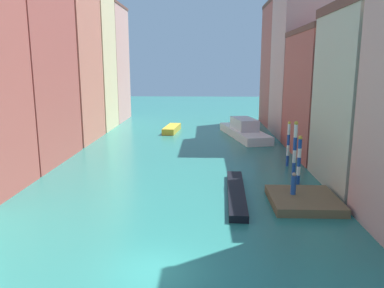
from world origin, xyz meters
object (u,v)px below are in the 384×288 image
at_px(mooring_pole_1, 295,148).
at_px(motorboat_0, 172,129).
at_px(person_on_dock, 294,184).
at_px(waterfront_dock, 304,200).
at_px(mooring_pole_0, 299,160).
at_px(vaporetto_white, 244,130).
at_px(mooring_pole_2, 288,143).
at_px(gondola_black, 236,193).

distance_m(mooring_pole_1, motorboat_0, 24.84).
bearing_deg(person_on_dock, mooring_pole_1, 76.96).
xyz_separation_m(waterfront_dock, mooring_pole_0, (0.67, 4.50, 1.72)).
bearing_deg(waterfront_dock, person_on_dock, 147.73).
bearing_deg(vaporetto_white, motorboat_0, 159.66).
height_order(mooring_pole_1, mooring_pole_2, mooring_pole_1).
bearing_deg(mooring_pole_2, waterfront_dock, -95.69).
xyz_separation_m(mooring_pole_0, vaporetto_white, (-2.27, 20.38, -1.13)).
bearing_deg(mooring_pole_1, person_on_dock, -103.04).
xyz_separation_m(person_on_dock, motorboat_0, (-10.82, 28.13, -0.86)).
xyz_separation_m(waterfront_dock, motorboat_0, (-11.46, 28.53, 0.13)).
bearing_deg(gondola_black, mooring_pole_0, 30.79).
bearing_deg(mooring_pole_0, vaporetto_white, 96.35).
xyz_separation_m(vaporetto_white, gondola_black, (-2.83, -23.42, -0.63)).
bearing_deg(mooring_pole_1, motorboat_0, 119.95).
relative_size(mooring_pole_1, mooring_pole_2, 1.11).
bearing_deg(person_on_dock, mooring_pole_0, 72.23).
relative_size(person_on_dock, mooring_pole_0, 0.39).
bearing_deg(mooring_pole_2, mooring_pole_0, -93.41).
relative_size(mooring_pole_2, gondola_black, 0.43).
distance_m(waterfront_dock, vaporetto_white, 24.94).
relative_size(waterfront_dock, mooring_pole_2, 1.19).
distance_m(waterfront_dock, person_on_dock, 1.25).
distance_m(waterfront_dock, mooring_pole_2, 10.34).
bearing_deg(waterfront_dock, mooring_pole_1, 82.70).
distance_m(waterfront_dock, mooring_pole_0, 4.87).
height_order(person_on_dock, vaporetto_white, vaporetto_white).
xyz_separation_m(person_on_dock, mooring_pole_0, (1.31, 4.10, 0.73)).
bearing_deg(mooring_pole_2, motorboat_0, 124.10).
bearing_deg(mooring_pole_2, mooring_pole_1, -91.91).
bearing_deg(gondola_black, motorboat_0, 104.55).
bearing_deg(gondola_black, vaporetto_white, 83.10).
height_order(mooring_pole_1, motorboat_0, mooring_pole_1).
bearing_deg(person_on_dock, waterfront_dock, -32.27).
height_order(mooring_pole_0, mooring_pole_2, mooring_pole_2).
xyz_separation_m(person_on_dock, vaporetto_white, (-0.95, 24.47, -0.40)).
xyz_separation_m(waterfront_dock, vaporetto_white, (-1.59, 24.88, 0.59)).
bearing_deg(person_on_dock, motorboat_0, 111.03).
relative_size(waterfront_dock, mooring_pole_0, 1.28).
distance_m(mooring_pole_2, gondola_black, 10.40).
distance_m(mooring_pole_2, motorboat_0, 22.30).
relative_size(mooring_pole_0, vaporetto_white, 0.30).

